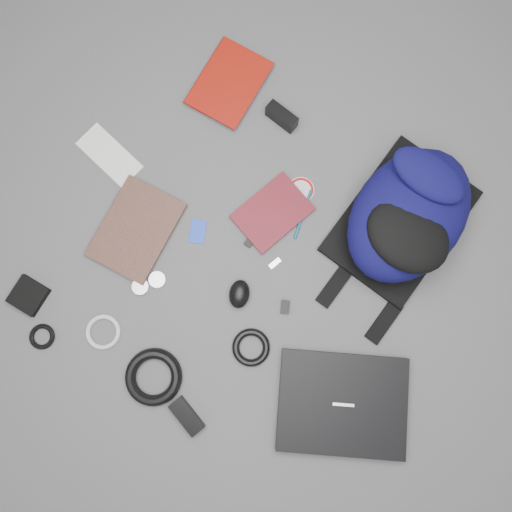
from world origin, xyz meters
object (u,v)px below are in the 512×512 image
at_px(laptop, 342,404).
at_px(power_brick, 187,416).
at_px(backpack, 409,215).
at_px(compact_camera, 282,117).
at_px(dvd_case, 272,213).
at_px(textbook_red, 203,70).
at_px(pouch, 28,295).
at_px(mouse, 239,294).
at_px(comic_book, 107,214).

bearing_deg(laptop, power_brick, -170.98).
distance_m(backpack, power_brick, 0.87).
height_order(laptop, compact_camera, compact_camera).
height_order(backpack, dvd_case, backpack).
bearing_deg(dvd_case, textbook_red, 164.65).
distance_m(dvd_case, pouch, 0.77).
distance_m(laptop, dvd_case, 0.60).
bearing_deg(laptop, pouch, 165.87).
xyz_separation_m(compact_camera, mouse, (0.14, -0.55, -0.01)).
relative_size(textbook_red, compact_camera, 2.45).
bearing_deg(comic_book, compact_camera, 57.22).
xyz_separation_m(laptop, dvd_case, (-0.44, 0.41, -0.01)).
bearing_deg(mouse, laptop, -37.77).
bearing_deg(backpack, mouse, -118.88).
bearing_deg(pouch, backpack, 38.84).
bearing_deg(pouch, mouse, 27.77).
distance_m(laptop, pouch, 0.98).
distance_m(power_brick, pouch, 0.59).
bearing_deg(laptop, mouse, 137.85).
relative_size(comic_book, pouch, 2.98).
height_order(backpack, comic_book, backpack).
relative_size(dvd_case, mouse, 2.54).
bearing_deg(textbook_red, dvd_case, -35.10).
relative_size(backpack, textbook_red, 1.90).
height_order(textbook_red, compact_camera, compact_camera).
distance_m(backpack, compact_camera, 0.49).
height_order(mouse, pouch, mouse).
height_order(compact_camera, mouse, compact_camera).
xyz_separation_m(laptop, textbook_red, (-0.85, 0.72, -0.00)).
height_order(dvd_case, mouse, mouse).
relative_size(textbook_red, dvd_case, 1.17).
xyz_separation_m(textbook_red, power_brick, (0.46, -0.96, -0.00)).
height_order(power_brick, pouch, power_brick).
bearing_deg(power_brick, dvd_case, 117.93).
xyz_separation_m(backpack, pouch, (-0.89, -0.72, -0.09)).
bearing_deg(textbook_red, pouch, -95.99).
relative_size(mouse, pouch, 0.91).
relative_size(backpack, power_brick, 4.29).
height_order(compact_camera, pouch, compact_camera).
bearing_deg(laptop, textbook_red, 116.57).
xyz_separation_m(textbook_red, comic_book, (-0.04, -0.55, -0.00)).
distance_m(backpack, textbook_red, 0.79).
distance_m(backpack, pouch, 1.15).
relative_size(laptop, mouse, 4.31).
xyz_separation_m(compact_camera, power_brick, (0.17, -0.93, -0.02)).
height_order(mouse, power_brick, mouse).
xyz_separation_m(dvd_case, mouse, (0.03, -0.27, 0.01)).
xyz_separation_m(laptop, power_brick, (-0.38, -0.24, -0.00)).
bearing_deg(dvd_case, compact_camera, 133.79).
relative_size(textbook_red, comic_book, 0.90).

